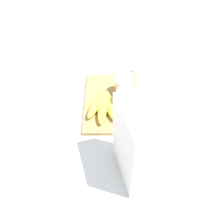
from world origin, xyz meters
The scene contains 7 objects.
ground_plane centered at (0.00, 0.00, 0.00)m, with size 2.40×2.40×0.00m, color silver.
cutting_board centered at (0.00, 0.00, 0.01)m, with size 0.35×0.23×0.02m, color #A37A4C.
cereal_box centered at (0.32, 0.06, 0.14)m, with size 0.18×0.07×0.28m, color white.
yogurt_cup_front centered at (-0.04, 0.05, 0.06)m, with size 0.07×0.07×0.08m.
yogurt_cup_back centered at (0.04, 0.06, 0.06)m, with size 0.08×0.08×0.10m.
banana_bunch centered at (0.04, -0.03, 0.03)m, with size 0.20×0.14×0.04m.
spoon centered at (-0.22, 0.07, 0.01)m, with size 0.03×0.13×0.01m.
Camera 1 is at (0.74, -0.01, 0.73)m, focal length 39.44 mm.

